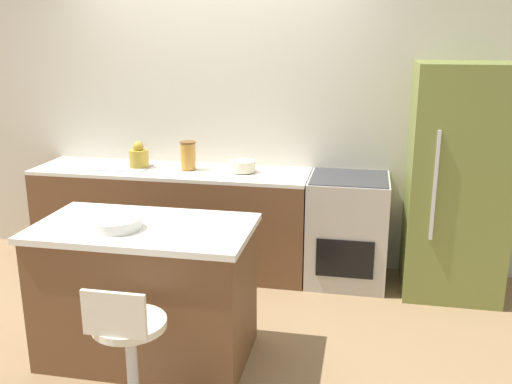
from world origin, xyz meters
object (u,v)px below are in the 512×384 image
object	(u,v)px
refrigerator	(457,182)
stool_chair	(129,353)
oven_range	(347,230)
kettle	(139,156)
mixing_bowl	(243,166)

from	to	relation	value
refrigerator	stool_chair	world-z (taller)	refrigerator
oven_range	kettle	bearing A→B (deg)	179.25
oven_range	refrigerator	bearing A→B (deg)	-1.94
oven_range	refrigerator	size ratio (longest dim) A/B	0.49
stool_chair	mixing_bowl	size ratio (longest dim) A/B	3.90
refrigerator	stool_chair	xyz separation A→B (m)	(-1.84, -2.04, -0.48)
refrigerator	stool_chair	size ratio (longest dim) A/B	2.18
oven_range	kettle	size ratio (longest dim) A/B	4.00
stool_chair	kettle	distance (m)	2.30
oven_range	mixing_bowl	bearing A→B (deg)	178.48
kettle	mixing_bowl	size ratio (longest dim) A/B	1.05
mixing_bowl	stool_chair	bearing A→B (deg)	-93.81
refrigerator	mixing_bowl	bearing A→B (deg)	178.28
oven_range	refrigerator	xyz separation A→B (m)	(0.82, -0.03, 0.46)
stool_chair	mixing_bowl	distance (m)	2.16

